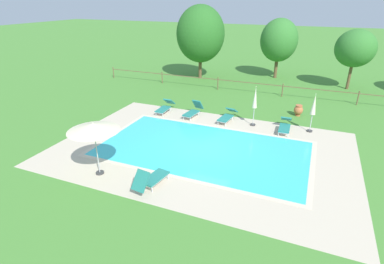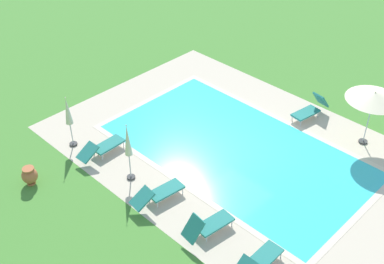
{
  "view_description": "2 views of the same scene",
  "coord_description": "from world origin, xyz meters",
  "px_view_note": "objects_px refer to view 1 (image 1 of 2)",
  "views": [
    {
      "loc": [
        4.82,
        -13.09,
        7.17
      ],
      "look_at": [
        -0.82,
        0.5,
        0.6
      ],
      "focal_mm": 28.18,
      "sensor_mm": 36.0,
      "label": 1
    },
    {
      "loc": [
        -9.79,
        12.59,
        12.44
      ],
      "look_at": [
        1.17,
        1.41,
        1.04
      ],
      "focal_mm": 46.56,
      "sensor_mm": 36.0,
      "label": 2
    }
  ],
  "objects_px": {
    "patio_umbrella_closed_row_mid_west": "(314,107)",
    "sun_lounger_north_mid": "(227,116)",
    "tree_east_mid": "(279,40)",
    "tree_centre": "(355,48)",
    "sun_lounger_north_end": "(151,179)",
    "patio_umbrella_open_foreground": "(93,128)",
    "sun_lounger_south_near_corner": "(193,111)",
    "patio_umbrella_closed_row_west": "(255,100)",
    "terracotta_urn_near_fence": "(298,110)",
    "tree_far_west": "(201,34)",
    "sun_lounger_north_near_steps": "(165,107)",
    "sun_lounger_north_far": "(285,125)"
  },
  "relations": [
    {
      "from": "patio_umbrella_closed_row_mid_west",
      "to": "tree_centre",
      "type": "bearing_deg",
      "value": 77.11
    },
    {
      "from": "sun_lounger_north_end",
      "to": "tree_centre",
      "type": "relative_size",
      "value": 0.39
    },
    {
      "from": "terracotta_urn_near_fence",
      "to": "tree_far_west",
      "type": "relative_size",
      "value": 0.11
    },
    {
      "from": "sun_lounger_north_near_steps",
      "to": "terracotta_urn_near_fence",
      "type": "xyz_separation_m",
      "value": [
        8.45,
        2.79,
        0.03
      ]
    },
    {
      "from": "tree_far_west",
      "to": "sun_lounger_north_end",
      "type": "bearing_deg",
      "value": -75.05
    },
    {
      "from": "sun_lounger_north_near_steps",
      "to": "sun_lounger_north_end",
      "type": "relative_size",
      "value": 1.06
    },
    {
      "from": "sun_lounger_north_end",
      "to": "patio_umbrella_open_foreground",
      "type": "relative_size",
      "value": 0.77
    },
    {
      "from": "patio_umbrella_closed_row_west",
      "to": "tree_centre",
      "type": "height_order",
      "value": "tree_centre"
    },
    {
      "from": "tree_east_mid",
      "to": "sun_lounger_north_far",
      "type": "bearing_deg",
      "value": -79.24
    },
    {
      "from": "sun_lounger_north_far",
      "to": "sun_lounger_south_near_corner",
      "type": "height_order",
      "value": "sun_lounger_south_near_corner"
    },
    {
      "from": "sun_lounger_south_near_corner",
      "to": "tree_east_mid",
      "type": "bearing_deg",
      "value": 75.23
    },
    {
      "from": "sun_lounger_north_end",
      "to": "tree_far_west",
      "type": "height_order",
      "value": "tree_far_west"
    },
    {
      "from": "patio_umbrella_closed_row_mid_west",
      "to": "tree_far_west",
      "type": "xyz_separation_m",
      "value": [
        -10.57,
        9.55,
        2.57
      ]
    },
    {
      "from": "sun_lounger_north_near_steps",
      "to": "patio_umbrella_closed_row_west",
      "type": "distance_m",
      "value": 6.18
    },
    {
      "from": "terracotta_urn_near_fence",
      "to": "sun_lounger_north_mid",
      "type": "bearing_deg",
      "value": -146.11
    },
    {
      "from": "tree_east_mid",
      "to": "sun_lounger_north_mid",
      "type": "bearing_deg",
      "value": -94.82
    },
    {
      "from": "sun_lounger_north_mid",
      "to": "tree_east_mid",
      "type": "xyz_separation_m",
      "value": [
        1.08,
        12.79,
        3.17
      ]
    },
    {
      "from": "tree_far_west",
      "to": "tree_east_mid",
      "type": "height_order",
      "value": "tree_far_west"
    },
    {
      "from": "sun_lounger_north_near_steps",
      "to": "sun_lounger_north_far",
      "type": "height_order",
      "value": "sun_lounger_north_near_steps"
    },
    {
      "from": "patio_umbrella_closed_row_west",
      "to": "sun_lounger_north_mid",
      "type": "bearing_deg",
      "value": 177.68
    },
    {
      "from": "sun_lounger_north_end",
      "to": "tree_far_west",
      "type": "bearing_deg",
      "value": 104.95
    },
    {
      "from": "patio_umbrella_closed_row_mid_west",
      "to": "tree_east_mid",
      "type": "distance_m",
      "value": 13.26
    },
    {
      "from": "sun_lounger_north_near_steps",
      "to": "tree_centre",
      "type": "distance_m",
      "value": 16.52
    },
    {
      "from": "sun_lounger_north_mid",
      "to": "patio_umbrella_closed_row_west",
      "type": "xyz_separation_m",
      "value": [
        1.65,
        -0.07,
        1.27
      ]
    },
    {
      "from": "sun_lounger_south_near_corner",
      "to": "patio_umbrella_closed_row_mid_west",
      "type": "relative_size",
      "value": 0.83
    },
    {
      "from": "patio_umbrella_closed_row_mid_west",
      "to": "sun_lounger_north_mid",
      "type": "bearing_deg",
      "value": -176.95
    },
    {
      "from": "sun_lounger_north_mid",
      "to": "patio_umbrella_open_foreground",
      "type": "height_order",
      "value": "patio_umbrella_open_foreground"
    },
    {
      "from": "terracotta_urn_near_fence",
      "to": "patio_umbrella_open_foreground",
      "type": "bearing_deg",
      "value": -124.56
    },
    {
      "from": "sun_lounger_north_far",
      "to": "terracotta_urn_near_fence",
      "type": "bearing_deg",
      "value": 80.22
    },
    {
      "from": "sun_lounger_north_mid",
      "to": "patio_umbrella_closed_row_west",
      "type": "height_order",
      "value": "patio_umbrella_closed_row_west"
    },
    {
      "from": "tree_centre",
      "to": "patio_umbrella_open_foreground",
      "type": "bearing_deg",
      "value": -119.4
    },
    {
      "from": "sun_lounger_north_mid",
      "to": "patio_umbrella_open_foreground",
      "type": "relative_size",
      "value": 0.86
    },
    {
      "from": "patio_umbrella_closed_row_west",
      "to": "patio_umbrella_closed_row_mid_west",
      "type": "relative_size",
      "value": 1.07
    },
    {
      "from": "sun_lounger_north_end",
      "to": "tree_centre",
      "type": "height_order",
      "value": "tree_centre"
    },
    {
      "from": "tree_east_mid",
      "to": "tree_centre",
      "type": "bearing_deg",
      "value": -15.01
    },
    {
      "from": "sun_lounger_north_near_steps",
      "to": "patio_umbrella_open_foreground",
      "type": "distance_m",
      "value": 8.41
    },
    {
      "from": "sun_lounger_south_near_corner",
      "to": "terracotta_urn_near_fence",
      "type": "xyz_separation_m",
      "value": [
        6.37,
        2.8,
        0.0
      ]
    },
    {
      "from": "patio_umbrella_closed_row_mid_west",
      "to": "tree_east_mid",
      "type": "bearing_deg",
      "value": 107.08
    },
    {
      "from": "sun_lounger_north_end",
      "to": "patio_umbrella_closed_row_west",
      "type": "xyz_separation_m",
      "value": [
        2.48,
        8.17,
        1.23
      ]
    },
    {
      "from": "patio_umbrella_closed_row_mid_west",
      "to": "patio_umbrella_open_foreground",
      "type": "bearing_deg",
      "value": -134.76
    },
    {
      "from": "sun_lounger_north_mid",
      "to": "patio_umbrella_closed_row_mid_west",
      "type": "xyz_separation_m",
      "value": [
        4.93,
        0.26,
        1.18
      ]
    },
    {
      "from": "sun_lounger_north_mid",
      "to": "tree_far_west",
      "type": "height_order",
      "value": "tree_far_west"
    },
    {
      "from": "sun_lounger_north_near_steps",
      "to": "patio_umbrella_closed_row_west",
      "type": "xyz_separation_m",
      "value": [
        6.05,
        -0.01,
        1.26
      ]
    },
    {
      "from": "sun_lounger_north_end",
      "to": "terracotta_urn_near_fence",
      "type": "height_order",
      "value": "sun_lounger_north_end"
    },
    {
      "from": "sun_lounger_north_near_steps",
      "to": "sun_lounger_north_end",
      "type": "xyz_separation_m",
      "value": [
        3.57,
        -8.17,
        0.03
      ]
    },
    {
      "from": "sun_lounger_south_near_corner",
      "to": "patio_umbrella_closed_row_west",
      "type": "distance_m",
      "value": 4.15
    },
    {
      "from": "tree_east_mid",
      "to": "sun_lounger_north_near_steps",
      "type": "bearing_deg",
      "value": -113.07
    },
    {
      "from": "tree_east_mid",
      "to": "sun_lounger_north_end",
      "type": "bearing_deg",
      "value": -95.17
    },
    {
      "from": "terracotta_urn_near_fence",
      "to": "tree_centre",
      "type": "height_order",
      "value": "tree_centre"
    },
    {
      "from": "sun_lounger_south_near_corner",
      "to": "patio_umbrella_closed_row_west",
      "type": "xyz_separation_m",
      "value": [
        3.96,
        0.0,
        1.23
      ]
    }
  ]
}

